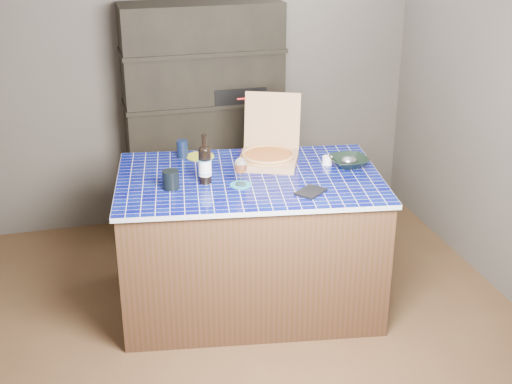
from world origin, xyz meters
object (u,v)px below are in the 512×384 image
object	(u,v)px
kitchen_island	(250,241)
bowl	(349,162)
dvd_case	(311,192)
mead_bottle	(205,164)
wine_glass	(241,166)
pizza_box	(269,154)

from	to	relation	value
kitchen_island	bowl	world-z (taller)	bowl
dvd_case	bowl	distance (m)	0.52
mead_bottle	dvd_case	size ratio (longest dim) A/B	1.73
wine_glass	bowl	xyz separation A→B (m)	(0.76, 0.14, -0.09)
pizza_box	wine_glass	bearing A→B (deg)	-105.97
pizza_box	dvd_case	distance (m)	0.57
kitchen_island	dvd_case	distance (m)	0.64
mead_bottle	wine_glass	distance (m)	0.22
pizza_box	bowl	size ratio (longest dim) A/B	2.32
kitchen_island	wine_glass	distance (m)	0.59
kitchen_island	bowl	size ratio (longest dim) A/B	7.33
kitchen_island	pizza_box	world-z (taller)	pizza_box
kitchen_island	bowl	xyz separation A→B (m)	(0.67, 0.02, 0.48)
mead_bottle	pizza_box	bearing A→B (deg)	27.21
kitchen_island	mead_bottle	world-z (taller)	mead_bottle
kitchen_island	bowl	distance (m)	0.83
dvd_case	pizza_box	bearing A→B (deg)	151.57
pizza_box	bowl	bearing A→B (deg)	-0.25
mead_bottle	bowl	bearing A→B (deg)	2.36
mead_bottle	dvd_case	distance (m)	0.67
pizza_box	wine_glass	xyz separation A→B (m)	(-0.27, -0.34, 0.07)
bowl	pizza_box	bearing A→B (deg)	157.30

